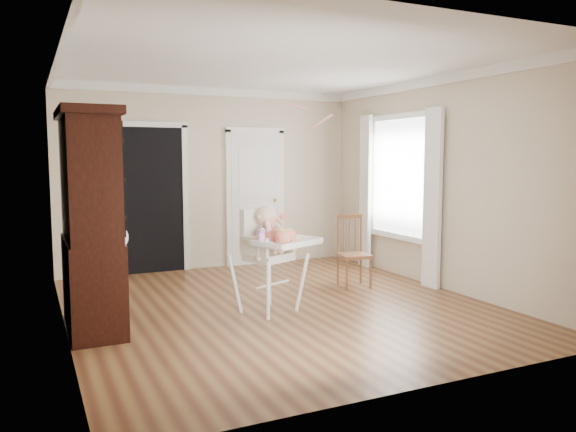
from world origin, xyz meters
name	(u,v)px	position (x,y,z in m)	size (l,w,h in m)	color
floor	(280,306)	(0.00, 0.00, 0.00)	(5.00, 5.00, 0.00)	#542E1C
ceiling	(279,62)	(0.00, 0.00, 2.70)	(5.00, 5.00, 0.00)	white
wall_back	(212,179)	(0.00, 2.50, 1.35)	(4.50, 4.50, 0.00)	beige
wall_left	(61,192)	(-2.25, 0.00, 1.35)	(5.00, 5.00, 0.00)	beige
wall_right	(440,183)	(2.25, 0.00, 1.35)	(5.00, 5.00, 0.00)	beige
crown_molding	(279,68)	(0.00, 0.00, 2.64)	(4.50, 5.00, 0.12)	white
doorway	(152,197)	(-0.90, 2.48, 1.11)	(1.06, 0.05, 2.22)	black
closet_door	(255,199)	(0.70, 2.48, 1.02)	(0.96, 0.09, 2.13)	white
window_right	(398,185)	(2.18, 0.80, 1.29)	(0.13, 1.84, 2.30)	white
high_chair	(269,247)	(-0.20, -0.17, 0.71)	(0.91, 1.00, 1.15)	white
baby	(267,231)	(-0.21, -0.14, 0.89)	(0.39, 0.29, 0.53)	beige
cake	(286,236)	(-0.13, -0.44, 0.87)	(0.29, 0.29, 0.13)	silver
sippy_cup	(261,236)	(-0.38, -0.38, 0.87)	(0.07, 0.07, 0.16)	#E48BCA
china_cabinet	(91,221)	(-1.99, 0.02, 1.07)	(0.56, 1.26, 2.13)	black
dining_chair	(353,253)	(1.28, 0.51, 0.43)	(0.44, 0.44, 0.93)	brown
streamer	(297,106)	(0.68, 0.97, 2.33)	(0.03, 0.50, 0.02)	pink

